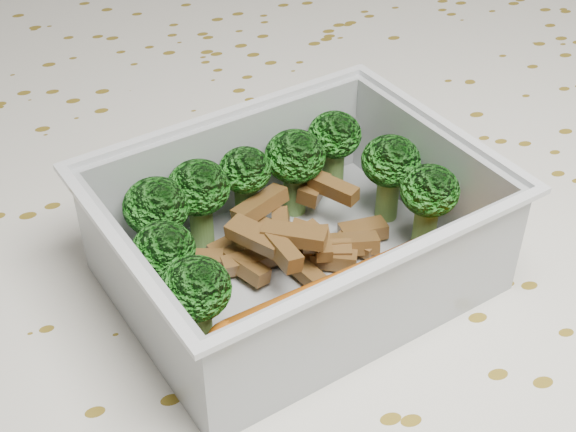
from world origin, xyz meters
name	(u,v)px	position (x,y,z in m)	size (l,w,h in m)	color
dining_table	(273,361)	(0.00, 0.00, 0.67)	(1.40, 0.90, 0.75)	brown
tablecloth	(272,301)	(0.00, 0.00, 0.72)	(1.46, 0.96, 0.19)	silver
lunch_container	(297,245)	(0.01, -0.02, 0.78)	(0.21, 0.18, 0.06)	silver
broccoli_florets	(269,196)	(0.00, 0.00, 0.79)	(0.17, 0.12, 0.05)	#608C3F
meat_pile	(290,238)	(0.01, -0.01, 0.77)	(0.11, 0.08, 0.03)	brown
sausage	(351,294)	(0.02, -0.06, 0.77)	(0.15, 0.05, 0.02)	#C55A13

